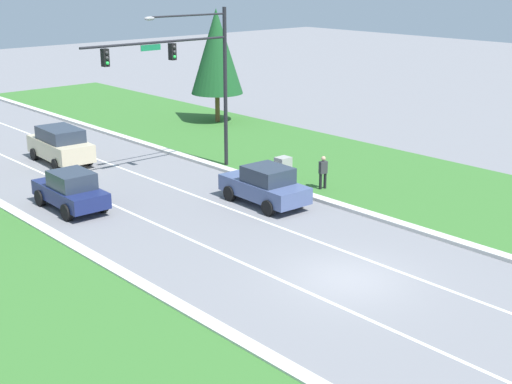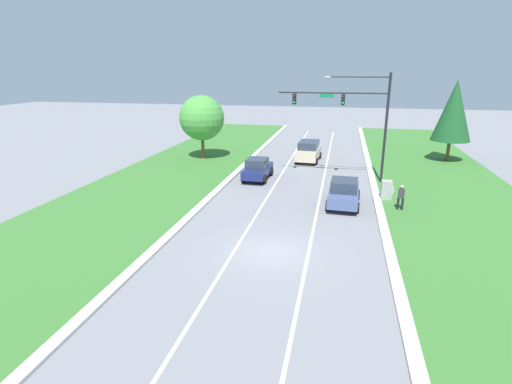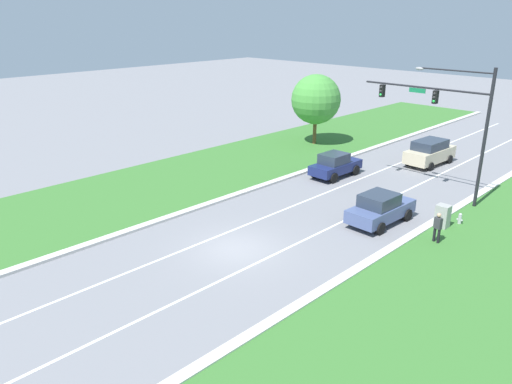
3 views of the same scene
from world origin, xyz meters
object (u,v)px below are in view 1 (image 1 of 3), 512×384
(traffic_signal_mast, at_px, (189,66))
(conifer_near_right_tree, at_px, (217,52))
(navy_sedan, at_px, (71,190))
(utility_cabinet, at_px, (283,171))
(champagne_suv, at_px, (60,145))
(slate_blue_sedan, at_px, (265,185))
(pedestrian, at_px, (323,171))
(fire_hydrant, at_px, (275,171))

(traffic_signal_mast, bearing_deg, conifer_near_right_tree, 45.20)
(navy_sedan, bearing_deg, utility_cabinet, -17.97)
(navy_sedan, xyz_separation_m, conifer_near_right_tree, (16.61, 10.31, 4.00))
(traffic_signal_mast, distance_m, utility_cabinet, 6.98)
(champagne_suv, xyz_separation_m, utility_cabinet, (6.25, -11.06, -0.33))
(navy_sedan, bearing_deg, slate_blue_sedan, -35.71)
(navy_sedan, distance_m, pedestrian, 11.72)
(navy_sedan, bearing_deg, pedestrian, -26.43)
(champagne_suv, bearing_deg, fire_hydrant, -52.46)
(slate_blue_sedan, bearing_deg, utility_cabinet, 34.29)
(navy_sedan, bearing_deg, champagne_suv, 67.12)
(navy_sedan, relative_size, fire_hydrant, 6.08)
(traffic_signal_mast, distance_m, conifer_near_right_tree, 13.11)
(navy_sedan, relative_size, pedestrian, 2.52)
(slate_blue_sedan, xyz_separation_m, pedestrian, (3.51, -0.28, 0.05))
(champagne_suv, bearing_deg, navy_sedan, -111.03)
(traffic_signal_mast, xyz_separation_m, conifer_near_right_tree, (9.22, 9.29, -0.69))
(navy_sedan, xyz_separation_m, champagne_suv, (3.45, 7.66, 0.13))
(utility_cabinet, height_order, conifer_near_right_tree, conifer_near_right_tree)
(pedestrian, relative_size, fire_hydrant, 2.41)
(traffic_signal_mast, bearing_deg, utility_cabinet, -62.40)
(traffic_signal_mast, xyz_separation_m, champagne_suv, (-3.94, 6.64, -4.56))
(slate_blue_sedan, relative_size, utility_cabinet, 3.29)
(navy_sedan, relative_size, champagne_suv, 0.89)
(fire_hydrant, bearing_deg, traffic_signal_mast, 130.85)
(traffic_signal_mast, relative_size, fire_hydrant, 11.94)
(traffic_signal_mast, height_order, slate_blue_sedan, traffic_signal_mast)
(navy_sedan, xyz_separation_m, pedestrian, (10.37, -5.46, 0.06))
(traffic_signal_mast, bearing_deg, fire_hydrant, -49.15)
(slate_blue_sedan, xyz_separation_m, utility_cabinet, (2.84, 1.78, -0.21))
(navy_sedan, xyz_separation_m, slate_blue_sedan, (6.86, -5.18, 0.01))
(utility_cabinet, xyz_separation_m, conifer_near_right_tree, (6.91, 13.71, 4.19))
(champagne_suv, xyz_separation_m, fire_hydrant, (6.77, -9.91, -0.66))
(fire_hydrant, bearing_deg, navy_sedan, 167.56)
(slate_blue_sedan, height_order, utility_cabinet, slate_blue_sedan)
(conifer_near_right_tree, bearing_deg, pedestrian, -111.60)
(utility_cabinet, distance_m, pedestrian, 2.18)
(slate_blue_sedan, bearing_deg, navy_sedan, 145.16)
(fire_hydrant, bearing_deg, slate_blue_sedan, -138.96)
(champagne_suv, relative_size, fire_hydrant, 6.84)
(fire_hydrant, bearing_deg, utility_cabinet, -114.46)
(utility_cabinet, distance_m, fire_hydrant, 1.30)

